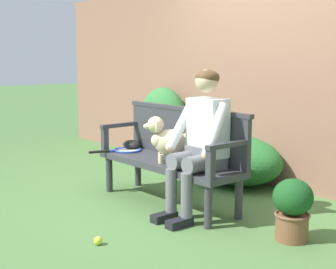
{
  "coord_description": "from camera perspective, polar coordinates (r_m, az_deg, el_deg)",
  "views": [
    {
      "loc": [
        3.47,
        -2.94,
        1.41
      ],
      "look_at": [
        0.0,
        0.0,
        0.68
      ],
      "focal_mm": 51.97,
      "sensor_mm": 36.0,
      "label": 1
    }
  ],
  "objects": [
    {
      "name": "ground_plane",
      "position": [
        4.77,
        0.0,
        -8.12
      ],
      "size": [
        40.0,
        40.0,
        0.0
      ],
      "primitive_type": "plane",
      "color": "#4C753D"
    },
    {
      "name": "brick_garden_fence",
      "position": [
        5.62,
        11.62,
        6.36
      ],
      "size": [
        8.0,
        0.3,
        2.32
      ],
      "primitive_type": "cube",
      "color": "#936651",
      "rests_on": "ground"
    },
    {
      "name": "hedge_bush_far_left",
      "position": [
        5.48,
        7.76,
        -2.9
      ],
      "size": [
        1.2,
        0.82,
        0.56
      ],
      "primitive_type": "ellipsoid",
      "color": "#286B2D",
      "rests_on": "ground"
    },
    {
      "name": "hedge_bush_mid_left",
      "position": [
        6.44,
        -0.58,
        1.04
      ],
      "size": [
        0.84,
        0.51,
        1.02
      ],
      "primitive_type": "ellipsoid",
      "color": "#337538",
      "rests_on": "ground"
    },
    {
      "name": "garden_bench",
      "position": [
        4.67,
        0.0,
        -3.74
      ],
      "size": [
        1.63,
        0.5,
        0.43
      ],
      "color": "#38383D",
      "rests_on": "ground"
    },
    {
      "name": "bench_backrest",
      "position": [
        4.75,
        2.01,
        0.32
      ],
      "size": [
        1.67,
        0.06,
        0.5
      ],
      "color": "#38383D",
      "rests_on": "garden_bench"
    },
    {
      "name": "bench_armrest_left_end",
      "position": [
        5.18,
        -6.31,
        0.4
      ],
      "size": [
        0.06,
        0.5,
        0.28
      ],
      "color": "#38383D",
      "rests_on": "garden_bench"
    },
    {
      "name": "bench_armrest_right_end",
      "position": [
        4.0,
        6.25,
        -2.16
      ],
      "size": [
        0.06,
        0.5,
        0.28
      ],
      "color": "#38383D",
      "rests_on": "garden_bench"
    },
    {
      "name": "person_seated",
      "position": [
        4.26,
        3.89,
        -0.43
      ],
      "size": [
        0.56,
        0.65,
        1.3
      ],
      "color": "black",
      "rests_on": "ground"
    },
    {
      "name": "dog_on_bench",
      "position": [
        4.54,
        -0.18,
        -0.57
      ],
      "size": [
        0.35,
        0.41,
        0.43
      ],
      "color": "beige",
      "rests_on": "garden_bench"
    },
    {
      "name": "tennis_racket",
      "position": [
        5.13,
        -5.05,
        -1.84
      ],
      "size": [
        0.36,
        0.58,
        0.03
      ],
      "color": "blue",
      "rests_on": "garden_bench"
    },
    {
      "name": "baseball_glove",
      "position": [
        5.26,
        -4.31,
        -1.16
      ],
      "size": [
        0.23,
        0.19,
        0.09
      ],
      "primitive_type": "ellipsoid",
      "rotation": [
        0.0,
        0.0,
        -0.07
      ],
      "color": "black",
      "rests_on": "garden_bench"
    },
    {
      "name": "tennis_ball",
      "position": [
        3.8,
        -8.2,
        -12.23
      ],
      "size": [
        0.07,
        0.07,
        0.07
      ],
      "primitive_type": "sphere",
      "color": "#CCDB33",
      "rests_on": "ground"
    },
    {
      "name": "potted_plant",
      "position": [
        3.9,
        14.41,
        -8.27
      ],
      "size": [
        0.31,
        0.31,
        0.49
      ],
      "color": "brown",
      "rests_on": "ground"
    }
  ]
}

